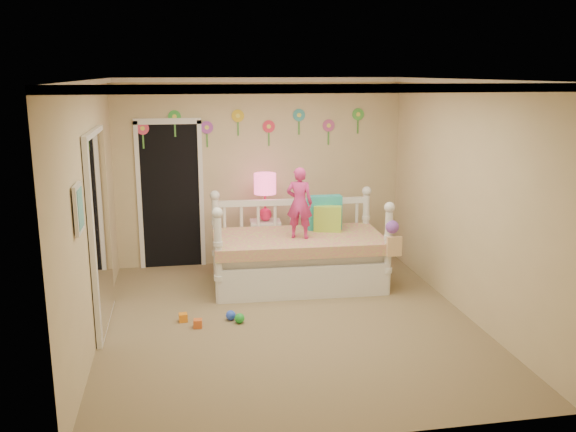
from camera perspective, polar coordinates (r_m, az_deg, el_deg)
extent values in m
cube|color=#7F684C|center=(6.84, 0.06, -9.77)|extent=(4.00, 4.50, 0.01)
cube|color=white|center=(6.30, 0.07, 12.55)|extent=(4.00, 4.50, 0.01)
cube|color=tan|center=(8.63, -2.59, 4.07)|extent=(4.00, 0.01, 2.60)
cube|color=tan|center=(6.41, -17.82, 0.21)|extent=(0.01, 4.50, 2.60)
cube|color=tan|center=(7.07, 16.23, 1.49)|extent=(0.01, 4.50, 2.60)
cube|color=#23B09A|center=(8.06, 3.39, 0.33)|extent=(0.45, 0.16, 0.45)
cube|color=#A6D440|center=(7.95, 3.69, -0.26)|extent=(0.38, 0.22, 0.34)
imported|color=#D22F7D|center=(7.56, 1.07, 1.22)|extent=(0.38, 0.31, 0.89)
cube|color=white|center=(8.50, -2.10, -2.70)|extent=(0.43, 0.34, 0.69)
sphere|color=#ED1F54|center=(8.39, -2.13, 0.14)|extent=(0.18, 0.18, 0.18)
cylinder|color=#ED1F54|center=(8.35, -2.14, 1.41)|extent=(0.03, 0.03, 0.38)
cylinder|color=#F44981|center=(8.30, -2.15, 3.02)|extent=(0.30, 0.30, 0.28)
cube|color=black|center=(8.59, -10.85, 2.00)|extent=(0.90, 0.04, 2.07)
cube|color=white|center=(6.75, -17.01, -1.28)|extent=(0.07, 1.30, 2.10)
cube|color=white|center=(5.49, -18.87, 0.67)|extent=(0.05, 0.34, 0.42)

